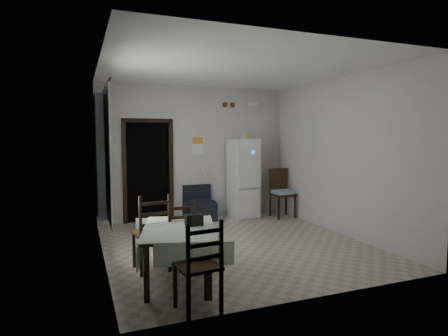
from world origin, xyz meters
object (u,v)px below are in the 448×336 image
(dining_chair_far_left, at_px, (151,232))
(dining_table, at_px, (179,254))
(corner_chair, at_px, (283,193))
(dining_chair_far_right, at_px, (181,232))
(navy_seat, at_px, (200,203))
(fridge, at_px, (243,178))
(dining_chair_near_head, at_px, (198,265))

(dining_chair_far_left, bearing_deg, dining_table, 108.94)
(corner_chair, relative_size, dining_chair_far_right, 1.16)
(dining_chair_far_right, bearing_deg, navy_seat, -108.08)
(dining_chair_far_left, bearing_deg, fridge, -140.10)
(fridge, xyz_separation_m, navy_seat, (-1.02, 0.00, -0.50))
(dining_table, bearing_deg, dining_chair_far_right, 88.90)
(dining_table, xyz_separation_m, dining_chair_near_head, (-0.02, -0.85, 0.15))
(dining_chair_far_left, bearing_deg, navy_seat, -126.05)
(dining_table, height_order, dining_chair_far_right, dining_chair_far_right)
(navy_seat, height_order, dining_chair_near_head, dining_chair_near_head)
(dining_table, bearing_deg, fridge, 69.64)
(navy_seat, relative_size, dining_chair_far_left, 0.71)
(dining_chair_far_right, bearing_deg, dining_chair_near_head, 87.09)
(corner_chair, height_order, dining_table, corner_chair)
(navy_seat, distance_m, dining_chair_near_head, 4.21)
(corner_chair, xyz_separation_m, dining_chair_near_head, (-3.11, -3.63, -0.05))
(fridge, bearing_deg, dining_chair_near_head, -127.70)
(dining_table, relative_size, dining_chair_far_left, 1.25)
(dining_chair_near_head, bearing_deg, dining_chair_far_left, -87.41)
(dining_chair_near_head, bearing_deg, corner_chair, -137.30)
(corner_chair, bearing_deg, navy_seat, 169.43)
(dining_chair_far_right, bearing_deg, corner_chair, -137.96)
(corner_chair, bearing_deg, dining_table, -136.85)
(fridge, height_order, dining_chair_far_left, fridge)
(fridge, bearing_deg, navy_seat, 172.35)
(fridge, relative_size, dining_chair_far_left, 1.66)
(dining_chair_near_head, bearing_deg, dining_table, -98.23)
(fridge, xyz_separation_m, dining_chair_near_head, (-2.32, -4.00, -0.39))
(dining_chair_near_head, bearing_deg, dining_chair_far_right, -104.52)
(dining_chair_far_left, relative_size, dining_chair_near_head, 1.07)
(dining_chair_far_right, bearing_deg, fridge, -124.48)
(fridge, height_order, dining_table, fridge)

